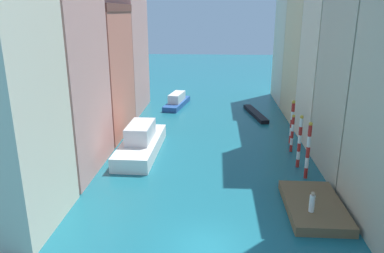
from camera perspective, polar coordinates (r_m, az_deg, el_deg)
name	(u,v)px	position (r m, az deg, el deg)	size (l,w,h in m)	color
ground_plane	(212,125)	(45.39, 3.03, 0.26)	(154.00, 154.00, 0.00)	#196070
building_left_1	(46,79)	(33.08, -21.58, 6.82)	(8.10, 9.71, 15.91)	tan
building_left_2	(88,71)	(42.51, -15.75, 8.21)	(8.10, 10.15, 14.06)	#C6705B
building_left_3	(111,29)	(51.88, -12.36, 14.51)	(8.10, 10.46, 22.18)	tan
building_right_1	(381,78)	(33.48, 27.06, 6.69)	(8.10, 8.78, 16.42)	#BCB299
building_right_2	(350,34)	(40.89, 23.16, 13.03)	(8.10, 7.59, 22.39)	beige
building_right_3	(323,52)	(49.38, 19.55, 10.77)	(8.10, 9.93, 16.97)	beige
building_right_4	(306,41)	(58.71, 17.11, 12.53)	(8.10, 9.62, 18.24)	beige
waterfront_dock	(314,206)	(27.73, 18.25, -11.57)	(3.82, 6.65, 0.65)	brown
person_on_dock	(312,202)	(26.03, 18.01, -11.06)	(0.36, 0.36, 1.44)	white
mooring_pole_0	(308,150)	(31.70, 17.45, -3.47)	(0.33, 0.33, 4.89)	red
mooring_pole_1	(300,141)	(33.72, 16.24, -2.18)	(0.32, 0.32, 4.82)	red
mooring_pole_2	(292,133)	(37.47, 15.19, -0.95)	(0.30, 0.30, 3.81)	red
mooring_pole_3	(292,122)	(39.72, 15.16, 0.74)	(0.37, 0.37, 4.65)	red
vaporetto_white	(141,143)	(36.52, -7.87, -2.46)	(3.52, 10.41, 2.96)	white
gondola_black	(255,114)	(50.13, 9.74, 1.97)	(2.66, 8.31, 0.48)	black
motorboat_0	(177,101)	(54.26, -2.34, 3.94)	(3.35, 8.14, 1.95)	#234C93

